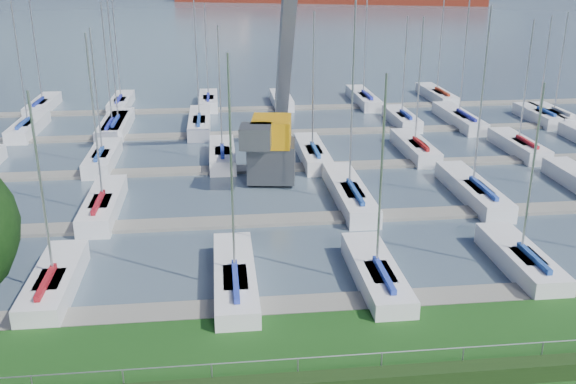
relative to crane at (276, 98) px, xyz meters
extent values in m
cube|color=#1B3112|center=(-0.59, -24.96, -4.98)|extent=(80.00, 0.70, 0.70)
cylinder|color=#92949A|center=(-0.59, -24.56, -4.13)|extent=(80.00, 0.04, 0.04)
cube|color=slate|center=(-0.59, -18.56, -5.55)|extent=(90.00, 1.60, 0.25)
cube|color=gray|center=(-0.59, -8.56, -5.55)|extent=(90.00, 1.60, 0.25)
cube|color=slate|center=(-0.59, 1.44, -5.55)|extent=(90.00, 1.60, 0.25)
cube|color=gray|center=(-0.59, 11.44, -5.55)|extent=(90.00, 1.60, 0.25)
cube|color=slate|center=(-0.59, 21.44, -5.55)|extent=(90.00, 1.60, 0.25)
cube|color=#4E5155|center=(-0.46, -1.23, -4.13)|extent=(3.63, 3.63, 2.60)
cube|color=orange|center=(-0.46, -1.23, -2.03)|extent=(3.06, 3.74, 1.80)
cube|color=#55595D|center=(-1.66, -3.23, -1.83)|extent=(2.29, 2.46, 1.40)
camera|label=1|loc=(-4.05, -43.40, 8.97)|focal=40.00mm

